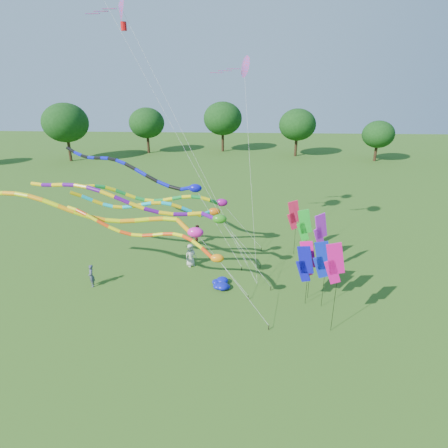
{
  "coord_description": "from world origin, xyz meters",
  "views": [
    {
      "loc": [
        1.42,
        -18.59,
        13.64
      ],
      "look_at": [
        0.23,
        3.67,
        4.8
      ],
      "focal_mm": 30.0,
      "sensor_mm": 36.0,
      "label": 1
    }
  ],
  "objects_px": {
    "person_b": "(91,276)",
    "person_c": "(198,234)",
    "tube_kite_red": "(160,238)",
    "person_a": "(191,255)",
    "blue_nylon_heap": "(220,282)",
    "tube_kite_orange": "(119,217)"
  },
  "relations": [
    {
      "from": "tube_kite_red",
      "to": "blue_nylon_heap",
      "type": "xyz_separation_m",
      "value": [
        3.47,
        2.44,
        -4.36
      ]
    },
    {
      "from": "person_b",
      "to": "tube_kite_red",
      "type": "bearing_deg",
      "value": 44.88
    },
    {
      "from": "tube_kite_red",
      "to": "tube_kite_orange",
      "type": "height_order",
      "value": "tube_kite_orange"
    },
    {
      "from": "tube_kite_red",
      "to": "blue_nylon_heap",
      "type": "bearing_deg",
      "value": 54.35
    },
    {
      "from": "tube_kite_orange",
      "to": "person_a",
      "type": "bearing_deg",
      "value": 49.01
    },
    {
      "from": "tube_kite_red",
      "to": "person_c",
      "type": "distance_m",
      "value": 10.22
    },
    {
      "from": "tube_kite_red",
      "to": "person_c",
      "type": "relative_size",
      "value": 7.38
    },
    {
      "from": "person_a",
      "to": "tube_kite_orange",
      "type": "bearing_deg",
      "value": -174.87
    },
    {
      "from": "person_b",
      "to": "person_c",
      "type": "xyz_separation_m",
      "value": [
        6.46,
        7.59,
        0.04
      ]
    },
    {
      "from": "blue_nylon_heap",
      "to": "person_c",
      "type": "height_order",
      "value": "person_c"
    },
    {
      "from": "person_b",
      "to": "person_c",
      "type": "bearing_deg",
      "value": 113.41
    },
    {
      "from": "person_a",
      "to": "person_b",
      "type": "height_order",
      "value": "person_a"
    },
    {
      "from": "tube_kite_orange",
      "to": "person_b",
      "type": "relative_size",
      "value": 10.11
    },
    {
      "from": "blue_nylon_heap",
      "to": "person_c",
      "type": "distance_m",
      "value": 7.43
    },
    {
      "from": "tube_kite_red",
      "to": "tube_kite_orange",
      "type": "relative_size",
      "value": 0.76
    },
    {
      "from": "tube_kite_orange",
      "to": "blue_nylon_heap",
      "type": "xyz_separation_m",
      "value": [
        6.33,
        0.96,
        -5.11
      ]
    },
    {
      "from": "tube_kite_red",
      "to": "person_b",
      "type": "bearing_deg",
      "value": -179.81
    },
    {
      "from": "tube_kite_orange",
      "to": "person_c",
      "type": "height_order",
      "value": "tube_kite_orange"
    },
    {
      "from": "tube_kite_orange",
      "to": "blue_nylon_heap",
      "type": "relative_size",
      "value": 9.54
    },
    {
      "from": "person_a",
      "to": "tube_kite_red",
      "type": "bearing_deg",
      "value": -139.74
    },
    {
      "from": "tube_kite_orange",
      "to": "person_b",
      "type": "height_order",
      "value": "tube_kite_orange"
    },
    {
      "from": "person_a",
      "to": "person_b",
      "type": "distance_m",
      "value": 7.26
    }
  ]
}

